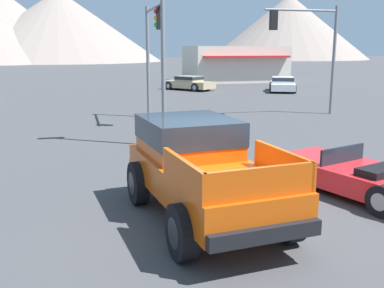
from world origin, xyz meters
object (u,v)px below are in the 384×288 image
(orange_pickup_truck, at_px, (199,163))
(parked_car_white, at_px, (282,84))
(traffic_light_main, at_px, (152,40))
(traffic_light_crosswalk, at_px, (307,39))
(street_lamp_post, at_px, (162,6))
(parked_car_tan, at_px, (188,83))
(red_convertible_car, at_px, (357,176))

(orange_pickup_truck, xyz_separation_m, parked_car_white, (13.41, 24.07, -0.51))
(orange_pickup_truck, bearing_deg, traffic_light_main, 78.31)
(traffic_light_main, bearing_deg, orange_pickup_truck, -5.38)
(traffic_light_crosswalk, relative_size, street_lamp_post, 0.69)
(parked_car_tan, distance_m, traffic_light_main, 16.43)
(street_lamp_post, bearing_deg, traffic_light_crosswalk, 33.69)
(parked_car_white, relative_size, parked_car_tan, 1.03)
(traffic_light_main, distance_m, street_lamp_post, 5.40)
(parked_car_tan, distance_m, traffic_light_crosswalk, 15.44)
(traffic_light_crosswalk, distance_m, street_lamp_post, 10.05)
(traffic_light_main, bearing_deg, red_convertible_car, 13.76)
(parked_car_white, xyz_separation_m, parked_car_tan, (-6.84, 3.06, -0.00))
(parked_car_tan, bearing_deg, traffic_light_main, -147.33)
(orange_pickup_truck, height_order, parked_car_white, orange_pickup_truck)
(traffic_light_crosswalk, bearing_deg, traffic_light_main, 1.96)
(red_convertible_car, xyz_separation_m, traffic_light_crosswalk, (4.96, 11.81, 3.37))
(parked_car_white, bearing_deg, traffic_light_crosswalk, -87.34)
(parked_car_white, distance_m, street_lamp_post, 22.01)
(parked_car_white, distance_m, traffic_light_main, 17.54)
(traffic_light_crosswalk, xyz_separation_m, street_lamp_post, (-8.33, -5.55, 0.89))
(parked_car_tan, bearing_deg, street_lamp_post, -143.91)
(parked_car_tan, xyz_separation_m, street_lamp_post, (-5.99, -20.47, 4.09))
(orange_pickup_truck, xyz_separation_m, parked_car_tan, (6.57, 27.13, -0.51))
(orange_pickup_truck, relative_size, traffic_light_crosswalk, 0.93)
(parked_car_white, relative_size, traffic_light_crosswalk, 0.86)
(red_convertible_car, distance_m, traffic_light_crosswalk, 13.24)
(parked_car_white, height_order, traffic_light_main, traffic_light_main)
(orange_pickup_truck, xyz_separation_m, traffic_light_main, (1.12, 11.94, 2.61))
(traffic_light_main, xyz_separation_m, traffic_light_crosswalk, (7.78, 0.27, 0.08))
(parked_car_white, bearing_deg, parked_car_tan, 179.37)
(orange_pickup_truck, distance_m, traffic_light_crosswalk, 15.35)
(parked_car_white, xyz_separation_m, traffic_light_crosswalk, (-4.50, -11.86, 3.20))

